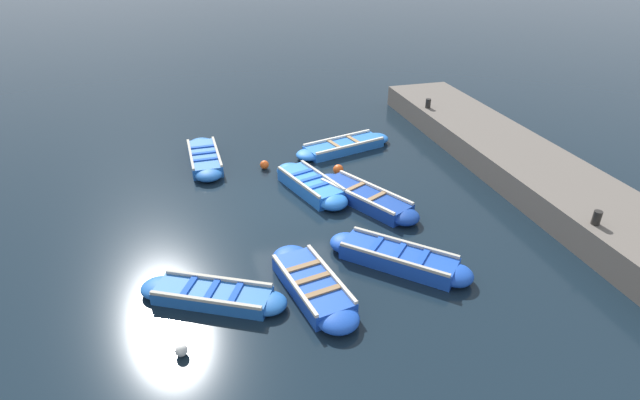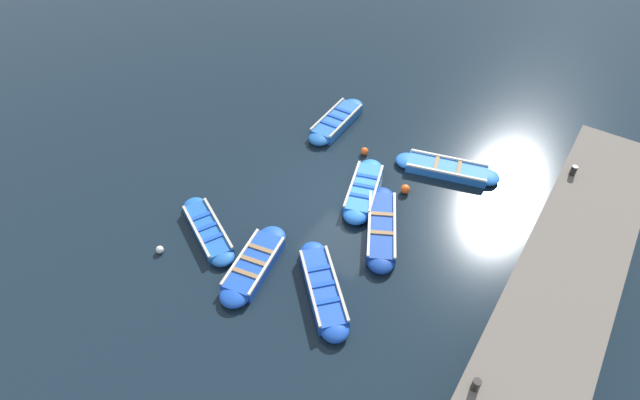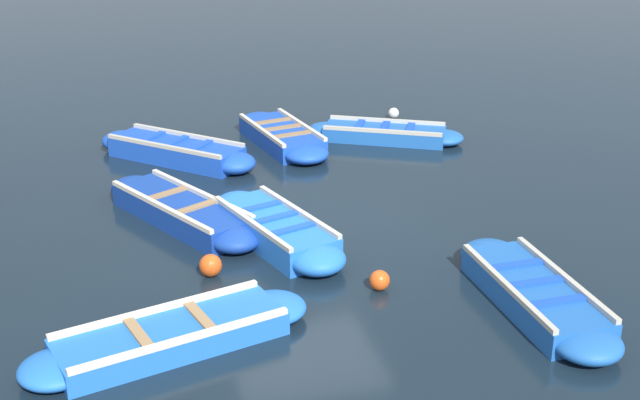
# 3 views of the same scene
# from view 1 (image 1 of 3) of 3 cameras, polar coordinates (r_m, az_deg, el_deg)

# --- Properties ---
(ground_plane) EXTENTS (120.00, 120.00, 0.00)m
(ground_plane) POSITION_cam_1_polar(r_m,az_deg,el_deg) (14.55, -2.78, -0.07)
(ground_plane) COLOR black
(boat_mid_row) EXTENTS (2.43, 3.63, 0.44)m
(boat_mid_row) POSITION_cam_1_polar(r_m,az_deg,el_deg) (14.35, 5.18, 0.27)
(boat_mid_row) COLOR navy
(boat_mid_row) RESTS_ON ground
(boat_inner_gap) EXTENTS (3.09, 2.99, 0.45)m
(boat_inner_gap) POSITION_cam_1_polar(r_m,az_deg,el_deg) (11.93, 8.94, -6.57)
(boat_inner_gap) COLOR #1947B7
(boat_inner_gap) RESTS_ON ground
(boat_alongside) EXTENTS (1.49, 3.34, 0.41)m
(boat_alongside) POSITION_cam_1_polar(r_m,az_deg,el_deg) (11.01, -0.87, -9.71)
(boat_alongside) COLOR #1947B7
(boat_alongside) RESTS_ON ground
(boat_end_of_row) EXTENTS (3.24, 2.15, 0.35)m
(boat_end_of_row) POSITION_cam_1_polar(r_m,az_deg,el_deg) (11.04, -12.16, -10.58)
(boat_end_of_row) COLOR #1E59AD
(boat_end_of_row) RESTS_ON ground
(boat_outer_left) EXTENTS (1.80, 3.37, 0.47)m
(boat_outer_left) POSITION_cam_1_polar(r_m,az_deg,el_deg) (14.96, -1.11, 1.73)
(boat_outer_left) COLOR blue
(boat_outer_left) RESTS_ON ground
(boat_broadside) EXTENTS (1.02, 3.49, 0.42)m
(boat_broadside) POSITION_cam_1_polar(r_m,az_deg,el_deg) (17.23, -13.07, 4.70)
(boat_broadside) COLOR #1E59AD
(boat_broadside) RESTS_ON ground
(boat_tucked) EXTENTS (3.83, 1.81, 0.37)m
(boat_tucked) POSITION_cam_1_polar(r_m,az_deg,el_deg) (17.80, 2.74, 6.16)
(boat_tucked) COLOR blue
(boat_tucked) RESTS_ON ground
(quay_wall) EXTENTS (2.69, 15.10, 0.81)m
(quay_wall) POSITION_cam_1_polar(r_m,az_deg,el_deg) (17.28, 21.53, 4.25)
(quay_wall) COLOR #605951
(quay_wall) RESTS_ON ground
(bollard_north) EXTENTS (0.20, 0.20, 0.35)m
(bollard_north) POSITION_cam_1_polar(r_m,az_deg,el_deg) (13.48, 29.08, -1.78)
(bollard_north) COLOR black
(bollard_north) RESTS_ON quay_wall
(bollard_mid_north) EXTENTS (0.20, 0.20, 0.35)m
(bollard_mid_north) POSITION_cam_1_polar(r_m,az_deg,el_deg) (20.06, 12.26, 10.74)
(bollard_mid_north) COLOR black
(bollard_mid_north) RESTS_ON quay_wall
(buoy_orange_near) EXTENTS (0.24, 0.24, 0.24)m
(buoy_orange_near) POSITION_cam_1_polar(r_m,az_deg,el_deg) (10.03, -15.57, -16.22)
(buoy_orange_near) COLOR silver
(buoy_orange_near) RESTS_ON ground
(buoy_yellow_far) EXTENTS (0.33, 0.33, 0.33)m
(buoy_yellow_far) POSITION_cam_1_polar(r_m,az_deg,el_deg) (16.02, 2.10, 3.50)
(buoy_yellow_far) COLOR #E05119
(buoy_yellow_far) RESTS_ON ground
(buoy_white_drifting) EXTENTS (0.29, 0.29, 0.29)m
(buoy_white_drifting) POSITION_cam_1_polar(r_m,az_deg,el_deg) (16.48, -6.37, 4.02)
(buoy_white_drifting) COLOR #E05119
(buoy_white_drifting) RESTS_ON ground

